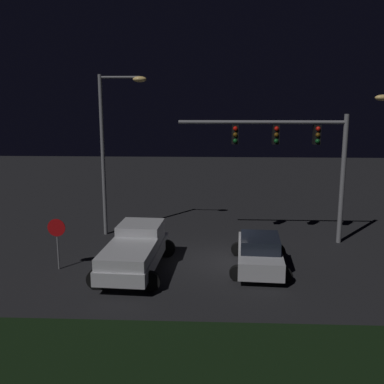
{
  "coord_description": "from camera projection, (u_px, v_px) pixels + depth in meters",
  "views": [
    {
      "loc": [
        -0.48,
        -19.03,
        6.95
      ],
      "look_at": [
        -1.36,
        0.62,
        3.03
      ],
      "focal_mm": 41.13,
      "sensor_mm": 36.0,
      "label": 1
    }
  ],
  "objects": [
    {
      "name": "grass_median",
      "position": [
        228.0,
        374.0,
        11.47
      ],
      "size": [
        26.01,
        5.33,
        0.1
      ],
      "primitive_type": "cube",
      "color": "black",
      "rests_on": "ground_plane"
    },
    {
      "name": "stop_sign",
      "position": [
        57.0,
        234.0,
        18.59
      ],
      "size": [
        0.76,
        0.08,
        2.23
      ],
      "color": "slate",
      "rests_on": "ground_plane"
    },
    {
      "name": "traffic_signal_gantry",
      "position": [
        295.0,
        147.0,
        21.69
      ],
      "size": [
        8.32,
        0.56,
        6.5
      ],
      "color": "slate",
      "rests_on": "ground_plane"
    },
    {
      "name": "car_sedan",
      "position": [
        259.0,
        252.0,
        18.81
      ],
      "size": [
        2.67,
        4.51,
        1.51
      ],
      "rotation": [
        0.0,
        0.0,
        1.5
      ],
      "color": "#B7B7BC",
      "rests_on": "ground_plane"
    },
    {
      "name": "street_lamp_left",
      "position": [
        111.0,
        137.0,
        22.98
      ],
      "size": [
        2.5,
        0.44,
        8.46
      ],
      "color": "slate",
      "rests_on": "ground_plane"
    },
    {
      "name": "pickup_truck",
      "position": [
        136.0,
        248.0,
        18.61
      ],
      "size": [
        3.09,
        5.51,
        1.8
      ],
      "rotation": [
        0.0,
        0.0,
        1.51
      ],
      "color": "#B7B7BC",
      "rests_on": "ground_plane"
    },
    {
      "name": "ground_plane",
      "position": [
        221.0,
        260.0,
        19.98
      ],
      "size": [
        80.0,
        80.0,
        0.0
      ],
      "primitive_type": "plane",
      "color": "black"
    }
  ]
}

